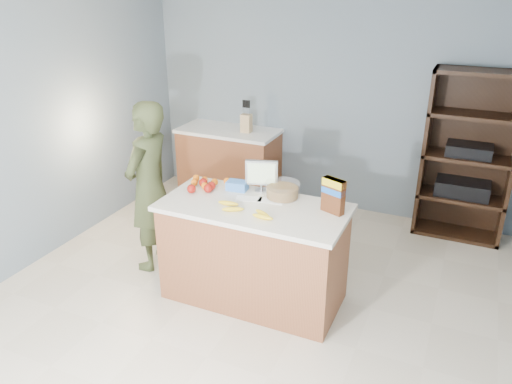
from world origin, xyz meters
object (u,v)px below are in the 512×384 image
at_px(person, 149,187).
at_px(cereal_box, 333,193).
at_px(tv, 262,174).
at_px(counter_peninsula, 254,256).
at_px(shelving_unit, 467,159).

xyz_separation_m(person, cereal_box, (1.76, 0.01, 0.25)).
relative_size(person, tv, 5.81).
relative_size(counter_peninsula, shelving_unit, 0.87).
bearing_deg(person, cereal_box, 88.84).
distance_m(person, tv, 1.11).
height_order(person, tv, person).
height_order(counter_peninsula, person, person).
distance_m(counter_peninsula, shelving_unit, 2.61).
distance_m(counter_peninsula, tv, 0.71).
height_order(counter_peninsula, tv, tv).
xyz_separation_m(shelving_unit, cereal_box, (-0.92, -1.91, 0.20)).
bearing_deg(shelving_unit, cereal_box, -115.74).
bearing_deg(shelving_unit, counter_peninsula, -127.11).
xyz_separation_m(counter_peninsula, cereal_box, (0.63, 0.14, 0.65)).
bearing_deg(person, shelving_unit, 124.05).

